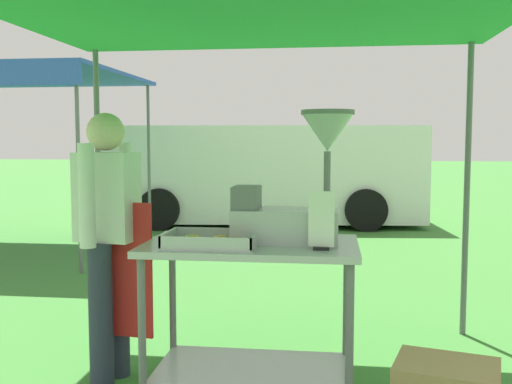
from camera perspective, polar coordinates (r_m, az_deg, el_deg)
ground_plane at (r=8.12m, az=3.67°, el=-5.30°), size 70.00×70.00×0.00m
stall_canopy at (r=3.30m, az=-0.23°, el=16.97°), size 3.03×2.67×2.21m
donut_cart at (r=3.23m, az=-0.45°, el=-9.56°), size 1.14×0.69×0.90m
donut_tray at (r=3.07m, az=-4.17°, el=-4.81°), size 0.47×0.33×0.07m
donut_fryer at (r=3.15m, az=3.89°, el=-0.06°), size 0.64×0.28×0.70m
menu_sign at (r=2.96m, az=6.32°, el=-3.12°), size 0.13×0.05×0.29m
vendor at (r=3.60m, az=-14.03°, el=-3.88°), size 0.46×0.54×1.61m
van_white at (r=10.40m, az=0.62°, el=1.85°), size 5.53×2.47×1.69m
neighbour_tent at (r=8.41m, az=-22.93°, el=9.99°), size 3.15×2.69×2.31m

